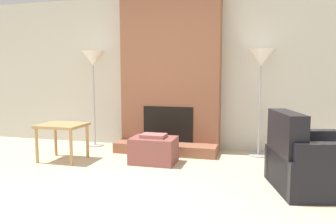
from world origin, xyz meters
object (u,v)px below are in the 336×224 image
floor_lamp_left (93,63)px  floor_lamp_right (261,63)px  armchair (310,165)px  ottoman (154,150)px  side_table (62,129)px

floor_lamp_left → floor_lamp_right: size_ratio=1.01×
floor_lamp_right → armchair: bearing=-69.3°
floor_lamp_left → ottoman: bearing=-31.1°
armchair → side_table: (-3.33, 0.39, 0.18)m
armchair → floor_lamp_left: 3.82m
ottoman → side_table: side_table is taller
ottoman → armchair: 2.08m
ottoman → side_table: size_ratio=1.00×
armchair → floor_lamp_right: size_ratio=0.66×
armchair → side_table: size_ratio=1.72×
floor_lamp_left → floor_lamp_right: (2.81, 0.00, -0.02)m
ottoman → floor_lamp_right: size_ratio=0.39×
floor_lamp_left → floor_lamp_right: floor_lamp_left is taller
ottoman → armchair: armchair is taller
ottoman → side_table: (-1.34, -0.21, 0.27)m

